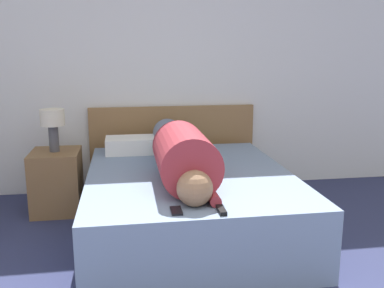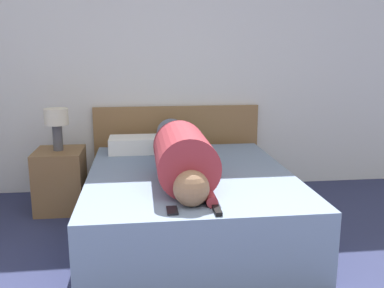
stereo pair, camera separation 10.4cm
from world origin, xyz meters
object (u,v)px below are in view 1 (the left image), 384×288
at_px(nightstand, 57,181).
at_px(person_lying, 180,153).
at_px(bed, 189,202).
at_px(tv_remote, 221,210).
at_px(cell_phone, 176,211).
at_px(pillow_near_headboard, 141,145).
at_px(table_lamp, 53,122).

height_order(nightstand, person_lying, person_lying).
height_order(bed, person_lying, person_lying).
bearing_deg(tv_remote, cell_phone, 171.69).
xyz_separation_m(nightstand, cell_phone, (0.88, -1.42, 0.22)).
distance_m(person_lying, cell_phone, 0.77).
relative_size(bed, pillow_near_headboard, 3.04).
height_order(person_lying, tv_remote, person_lying).
bearing_deg(table_lamp, tv_remote, -51.94).
distance_m(nightstand, table_lamp, 0.53).
relative_size(table_lamp, person_lying, 0.21).
height_order(table_lamp, person_lying, table_lamp).
bearing_deg(pillow_near_headboard, nightstand, -172.01).
distance_m(pillow_near_headboard, tv_remote, 1.61).
bearing_deg(table_lamp, cell_phone, -58.05).
height_order(bed, table_lamp, table_lamp).
distance_m(person_lying, pillow_near_headboard, 0.83).
distance_m(bed, pillow_near_headboard, 0.85).
bearing_deg(person_lying, pillow_near_headboard, 108.69).
xyz_separation_m(table_lamp, cell_phone, (0.88, -1.42, -0.31)).
bearing_deg(nightstand, pillow_near_headboard, 7.99).
xyz_separation_m(bed, table_lamp, (-1.08, 0.61, 0.56)).
bearing_deg(pillow_near_headboard, table_lamp, -172.01).
height_order(nightstand, cell_phone, nightstand).
bearing_deg(pillow_near_headboard, cell_phone, -84.67).
xyz_separation_m(pillow_near_headboard, cell_phone, (0.14, -1.52, -0.06)).
bearing_deg(bed, pillow_near_headboard, 115.38).
relative_size(nightstand, pillow_near_headboard, 0.86).
bearing_deg(bed, nightstand, 150.54).
bearing_deg(bed, cell_phone, -103.73).
bearing_deg(person_lying, tv_remote, -80.28).
height_order(bed, cell_phone, cell_phone).
distance_m(bed, table_lamp, 1.36).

